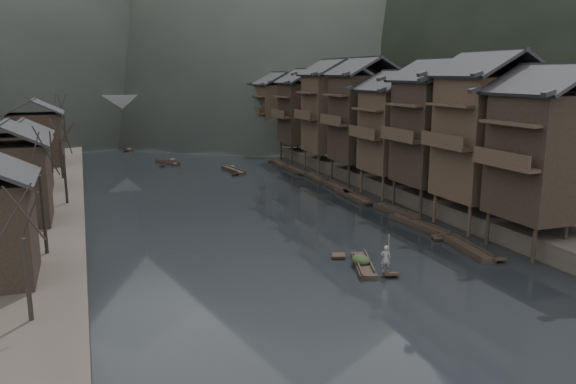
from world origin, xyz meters
name	(u,v)px	position (x,y,z in m)	size (l,w,h in m)	color
water	(290,243)	(0.00, 0.00, 0.00)	(300.00, 300.00, 0.00)	black
right_bank	(405,148)	(35.00, 40.00, 0.90)	(40.00, 200.00, 1.80)	#2D2823
stilt_houses	(373,109)	(17.28, 18.82, 8.94)	(9.00, 67.60, 15.09)	black
left_houses	(20,150)	(-20.50, 20.12, 5.66)	(8.10, 53.20, 8.73)	black
bare_trees	(60,134)	(-17.00, 26.06, 6.47)	(3.85, 73.52, 7.69)	black
moored_sampans	(346,192)	(12.03, 14.85, 0.20)	(2.75, 49.45, 0.47)	black
midriver_boats	(184,154)	(0.39, 50.17, 0.20)	(16.32, 39.37, 0.45)	black
stone_bridge	(162,114)	(0.00, 72.00, 5.11)	(40.00, 6.00, 9.00)	#4C4C4F
hero_sampan	(364,265)	(2.74, -7.09, 0.20)	(2.74, 5.47, 0.44)	black
cargo_heap	(361,255)	(2.66, -6.85, 0.80)	(1.21, 1.58, 0.72)	black
boatman	(386,255)	(3.39, -8.89, 1.35)	(0.67, 0.44, 1.83)	slate
bamboo_pole	(390,216)	(3.59, -8.89, 3.98)	(0.06, 0.06, 3.83)	#8C7A51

